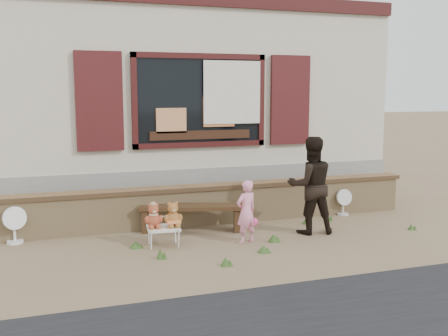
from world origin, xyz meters
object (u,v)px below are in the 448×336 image
object	(u,v)px
folding_chair	(163,229)
teddy_bear_right	(173,214)
teddy_bear_left	(153,215)
adult	(311,185)
bench	(192,212)
child	(246,212)

from	to	relation	value
folding_chair	teddy_bear_right	xyz separation A→B (m)	(0.14, -0.01, 0.21)
teddy_bear_left	adult	xyz separation A→B (m)	(2.49, -0.05, 0.30)
bench	teddy_bear_left	distance (m)	0.99
child	adult	bearing A→B (deg)	172.23
bench	child	distance (m)	1.07
teddy_bear_left	teddy_bear_right	distance (m)	0.28
teddy_bear_right	adult	xyz separation A→B (m)	(2.21, -0.03, 0.30)
child	teddy_bear_left	bearing A→B (deg)	-26.75
folding_chair	adult	size ratio (longest dim) A/B	0.32
folding_chair	teddy_bear_right	world-z (taller)	teddy_bear_right
bench	adult	bearing A→B (deg)	-4.32
bench	teddy_bear_left	xyz separation A→B (m)	(-0.74, -0.64, 0.15)
bench	teddy_bear_right	distance (m)	0.82
bench	child	xyz separation A→B (m)	(0.60, -0.87, 0.16)
folding_chair	teddy_bear_right	size ratio (longest dim) A/B	1.34
adult	teddy_bear_right	bearing A→B (deg)	8.15
bench	adult	world-z (taller)	adult
bench	child	world-z (taller)	child
bench	child	size ratio (longest dim) A/B	1.81
adult	child	bearing A→B (deg)	17.82
teddy_bear_right	bench	bearing A→B (deg)	61.00
adult	bench	bearing A→B (deg)	-12.75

